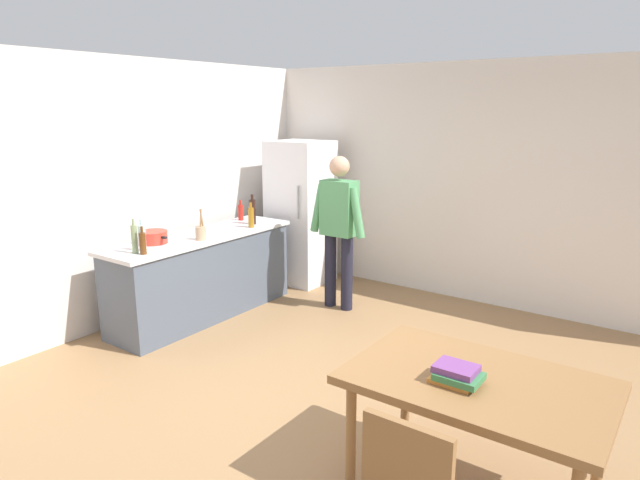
{
  "coord_description": "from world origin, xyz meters",
  "views": [
    {
      "loc": [
        2.3,
        -3.06,
        2.21
      ],
      "look_at": [
        -0.58,
        0.97,
        1.01
      ],
      "focal_mm": 30.93,
      "sensor_mm": 36.0,
      "label": 1
    }
  ],
  "objects_px": {
    "bottle_sauce_red": "(241,212)",
    "bottle_wine_dark": "(252,211)",
    "refrigerator": "(301,212)",
    "person": "(339,223)",
    "dining_table": "(477,391)",
    "utensil_jar": "(201,232)",
    "book_stack": "(456,375)",
    "bottle_oil_amber": "(251,217)",
    "cooking_pot": "(153,237)",
    "bottle_beer_brown": "(143,243)",
    "bottle_vinegar_tall": "(134,239)",
    "bottle_water_clear": "(142,238)"
  },
  "relations": [
    {
      "from": "refrigerator",
      "to": "person",
      "type": "distance_m",
      "value": 1.1
    },
    {
      "from": "bottle_sauce_red",
      "to": "book_stack",
      "type": "xyz_separation_m",
      "value": [
        3.5,
        -2.02,
        -0.2
      ]
    },
    {
      "from": "cooking_pot",
      "to": "bottle_vinegar_tall",
      "type": "height_order",
      "value": "bottle_vinegar_tall"
    },
    {
      "from": "cooking_pot",
      "to": "bottle_vinegar_tall",
      "type": "relative_size",
      "value": 1.25
    },
    {
      "from": "utensil_jar",
      "to": "book_stack",
      "type": "relative_size",
      "value": 1.2
    },
    {
      "from": "dining_table",
      "to": "bottle_sauce_red",
      "type": "relative_size",
      "value": 5.83
    },
    {
      "from": "bottle_sauce_red",
      "to": "person",
      "type": "bearing_deg",
      "value": 11.11
    },
    {
      "from": "bottle_sauce_red",
      "to": "bottle_oil_amber",
      "type": "height_order",
      "value": "bottle_oil_amber"
    },
    {
      "from": "book_stack",
      "to": "bottle_wine_dark",
      "type": "bearing_deg",
      "value": 149.1
    },
    {
      "from": "bottle_water_clear",
      "to": "bottle_wine_dark",
      "type": "xyz_separation_m",
      "value": [
        0.02,
        1.49,
        0.02
      ]
    },
    {
      "from": "cooking_pot",
      "to": "book_stack",
      "type": "distance_m",
      "value": 3.49
    },
    {
      "from": "refrigerator",
      "to": "cooking_pot",
      "type": "bearing_deg",
      "value": -95.36
    },
    {
      "from": "dining_table",
      "to": "bottle_vinegar_tall",
      "type": "bearing_deg",
      "value": 176.0
    },
    {
      "from": "bottle_sauce_red",
      "to": "cooking_pot",
      "type": "bearing_deg",
      "value": -86.44
    },
    {
      "from": "bottle_beer_brown",
      "to": "book_stack",
      "type": "bearing_deg",
      "value": -6.62
    },
    {
      "from": "bottle_oil_amber",
      "to": "cooking_pot",
      "type": "bearing_deg",
      "value": -104.93
    },
    {
      "from": "utensil_jar",
      "to": "bottle_oil_amber",
      "type": "xyz_separation_m",
      "value": [
        0.01,
        0.74,
        0.04
      ]
    },
    {
      "from": "refrigerator",
      "to": "book_stack",
      "type": "height_order",
      "value": "refrigerator"
    },
    {
      "from": "utensil_jar",
      "to": "bottle_beer_brown",
      "type": "bearing_deg",
      "value": -90.81
    },
    {
      "from": "bottle_beer_brown",
      "to": "bottle_water_clear",
      "type": "bearing_deg",
      "value": 144.68
    },
    {
      "from": "cooking_pot",
      "to": "utensil_jar",
      "type": "xyz_separation_m",
      "value": [
        0.28,
        0.37,
        0.02
      ]
    },
    {
      "from": "person",
      "to": "dining_table",
      "type": "distance_m",
      "value": 3.2
    },
    {
      "from": "refrigerator",
      "to": "bottle_oil_amber",
      "type": "distance_m",
      "value": 1.04
    },
    {
      "from": "bottle_vinegar_tall",
      "to": "bottle_wine_dark",
      "type": "distance_m",
      "value": 1.59
    },
    {
      "from": "bottle_beer_brown",
      "to": "book_stack",
      "type": "relative_size",
      "value": 0.97
    },
    {
      "from": "bottle_vinegar_tall",
      "to": "bottle_beer_brown",
      "type": "height_order",
      "value": "bottle_vinegar_tall"
    },
    {
      "from": "refrigerator",
      "to": "bottle_oil_amber",
      "type": "bearing_deg",
      "value": -84.76
    },
    {
      "from": "cooking_pot",
      "to": "book_stack",
      "type": "bearing_deg",
      "value": -11.4
    },
    {
      "from": "bottle_oil_amber",
      "to": "bottle_wine_dark",
      "type": "relative_size",
      "value": 0.82
    },
    {
      "from": "utensil_jar",
      "to": "person",
      "type": "bearing_deg",
      "value": 54.37
    },
    {
      "from": "bottle_wine_dark",
      "to": "bottle_beer_brown",
      "type": "height_order",
      "value": "bottle_wine_dark"
    },
    {
      "from": "person",
      "to": "bottle_sauce_red",
      "type": "xyz_separation_m",
      "value": [
        -1.23,
        -0.24,
        0.02
      ]
    },
    {
      "from": "bottle_wine_dark",
      "to": "book_stack",
      "type": "relative_size",
      "value": 1.27
    },
    {
      "from": "dining_table",
      "to": "bottle_water_clear",
      "type": "xyz_separation_m",
      "value": [
        -3.34,
        0.33,
        0.35
      ]
    },
    {
      "from": "bottle_water_clear",
      "to": "bottle_beer_brown",
      "type": "bearing_deg",
      "value": -35.32
    },
    {
      "from": "utensil_jar",
      "to": "bottle_sauce_red",
      "type": "relative_size",
      "value": 1.33
    },
    {
      "from": "bottle_beer_brown",
      "to": "book_stack",
      "type": "xyz_separation_m",
      "value": [
        3.15,
        -0.37,
        -0.21
      ]
    },
    {
      "from": "bottle_oil_amber",
      "to": "bottle_beer_brown",
      "type": "distance_m",
      "value": 1.43
    },
    {
      "from": "person",
      "to": "bottle_wine_dark",
      "type": "distance_m",
      "value": 1.02
    },
    {
      "from": "bottle_oil_amber",
      "to": "book_stack",
      "type": "height_order",
      "value": "bottle_oil_amber"
    },
    {
      "from": "utensil_jar",
      "to": "bottle_beer_brown",
      "type": "xyz_separation_m",
      "value": [
        -0.01,
        -0.69,
        0.03
      ]
    },
    {
      "from": "bottle_wine_dark",
      "to": "bottle_vinegar_tall",
      "type": "bearing_deg",
      "value": -89.98
    },
    {
      "from": "bottle_oil_amber",
      "to": "book_stack",
      "type": "xyz_separation_m",
      "value": [
        3.13,
        -1.79,
        -0.22
      ]
    },
    {
      "from": "bottle_wine_dark",
      "to": "book_stack",
      "type": "xyz_separation_m",
      "value": [
        3.24,
        -1.94,
        -0.25
      ]
    },
    {
      "from": "person",
      "to": "bottle_sauce_red",
      "type": "relative_size",
      "value": 7.08
    },
    {
      "from": "cooking_pot",
      "to": "bottle_beer_brown",
      "type": "xyz_separation_m",
      "value": [
        0.27,
        -0.32,
        0.05
      ]
    },
    {
      "from": "bottle_sauce_red",
      "to": "bottle_wine_dark",
      "type": "relative_size",
      "value": 0.71
    },
    {
      "from": "bottle_wine_dark",
      "to": "bottle_sauce_red",
      "type": "bearing_deg",
      "value": 162.71
    },
    {
      "from": "refrigerator",
      "to": "bottle_sauce_red",
      "type": "bearing_deg",
      "value": -109.54
    },
    {
      "from": "dining_table",
      "to": "bottle_water_clear",
      "type": "relative_size",
      "value": 4.67
    }
  ]
}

